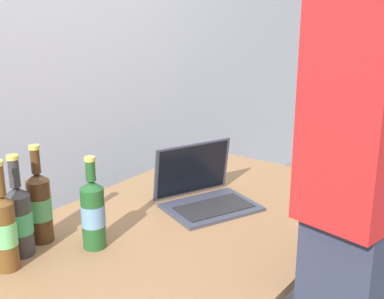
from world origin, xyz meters
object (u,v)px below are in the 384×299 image
beer_bottle_amber (4,229)px  beer_bottle_green (93,212)px  beer_bottle_brown (40,205)px  person_figure (378,208)px  beer_bottle_dark (19,219)px  coffee_mug (326,203)px  laptop (204,192)px

beer_bottle_amber → beer_bottle_green: beer_bottle_amber is taller
beer_bottle_green → beer_bottle_amber: bearing=156.9°
beer_bottle_brown → person_figure: bearing=-69.8°
beer_bottle_dark → coffee_mug: size_ratio=2.60×
beer_bottle_brown → person_figure: (0.33, -0.91, 0.11)m
beer_bottle_dark → coffee_mug: bearing=-37.6°
laptop → coffee_mug: bearing=-65.4°
beer_bottle_dark → beer_bottle_brown: (0.09, 0.02, 0.00)m
person_figure → beer_bottle_green: bearing=109.6°
laptop → beer_bottle_amber: (-0.69, 0.18, 0.07)m
person_figure → laptop: bearing=73.7°
person_figure → beer_bottle_dark: bearing=115.6°
beer_bottle_dark → coffee_mug: (0.80, -0.61, -0.07)m
beer_bottle_dark → beer_bottle_brown: bearing=13.2°
beer_bottle_brown → beer_bottle_green: 0.18m
beer_bottle_green → coffee_mug: size_ratio=2.43×
beer_bottle_dark → beer_bottle_brown: 0.09m
beer_bottle_dark → beer_bottle_green: bearing=-41.6°
beer_bottle_brown → coffee_mug: bearing=-41.9°
person_figure → beer_bottle_brown: bearing=110.2°
laptop → person_figure: size_ratio=0.21×
beer_bottle_brown → coffee_mug: 0.95m
beer_bottle_dark → beer_bottle_amber: beer_bottle_amber is taller
laptop → coffee_mug: (0.18, -0.39, -0.00)m
coffee_mug → beer_bottle_brown: bearing=138.1°
beer_bottle_brown → beer_bottle_green: size_ratio=1.08×
beer_bottle_green → coffee_mug: bearing=-36.5°
beer_bottle_brown → laptop: bearing=-24.8°
beer_bottle_green → coffee_mug: beer_bottle_green is taller
laptop → beer_bottle_dark: size_ratio=1.27×
laptop → beer_bottle_amber: beer_bottle_amber is taller
beer_bottle_brown → beer_bottle_amber: 0.18m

